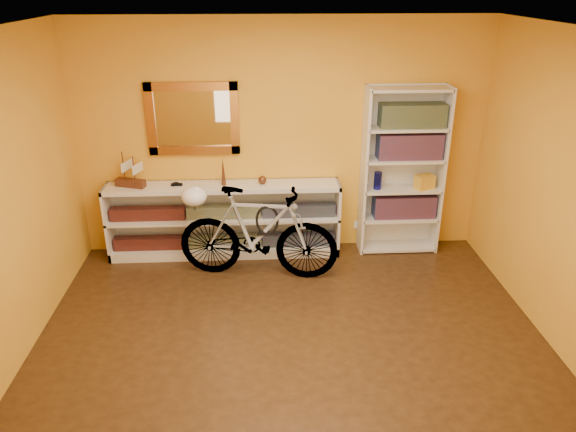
{
  "coord_description": "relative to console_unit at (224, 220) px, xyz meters",
  "views": [
    {
      "loc": [
        -0.25,
        -3.79,
        2.94
      ],
      "look_at": [
        0.0,
        0.7,
        0.95
      ],
      "focal_mm": 33.78,
      "sensor_mm": 36.0,
      "label": 1
    }
  ],
  "objects": [
    {
      "name": "floor",
      "position": [
        0.66,
        -1.81,
        -0.43
      ],
      "size": [
        4.5,
        4.0,
        0.01
      ],
      "primitive_type": "cube",
      "color": "black",
      "rests_on": "ground"
    },
    {
      "name": "ceiling",
      "position": [
        0.66,
        -1.81,
        2.18
      ],
      "size": [
        4.5,
        4.0,
        0.01
      ],
      "primitive_type": "cube",
      "color": "silver",
      "rests_on": "ground"
    },
    {
      "name": "back_wall",
      "position": [
        0.66,
        0.19,
        0.88
      ],
      "size": [
        4.5,
        0.01,
        2.6
      ],
      "primitive_type": "cube",
      "color": "orange",
      "rests_on": "ground"
    },
    {
      "name": "gilt_mirror",
      "position": [
        -0.29,
        0.15,
        1.12
      ],
      "size": [
        0.98,
        0.06,
        0.78
      ],
      "primitive_type": "cube",
      "color": "#9B591C",
      "rests_on": "back_wall"
    },
    {
      "name": "wall_socket",
      "position": [
        1.56,
        0.17,
        -0.17
      ],
      "size": [
        0.09,
        0.02,
        0.09
      ],
      "primitive_type": "cube",
      "color": "silver",
      "rests_on": "back_wall"
    },
    {
      "name": "console_unit",
      "position": [
        0.0,
        0.0,
        0.0
      ],
      "size": [
        2.6,
        0.35,
        0.85
      ],
      "primitive_type": null,
      "color": "silver",
      "rests_on": "floor"
    },
    {
      "name": "cd_row_lower",
      "position": [
        0.0,
        -0.02,
        -0.26
      ],
      "size": [
        2.5,
        0.13,
        0.14
      ],
      "primitive_type": "cube",
      "color": "black",
      "rests_on": "console_unit"
    },
    {
      "name": "cd_row_upper",
      "position": [
        0.0,
        -0.02,
        0.11
      ],
      "size": [
        2.5,
        0.13,
        0.14
      ],
      "primitive_type": "cube",
      "color": "navy",
      "rests_on": "console_unit"
    },
    {
      "name": "model_ship",
      "position": [
        -0.99,
        0.0,
        0.62
      ],
      "size": [
        0.35,
        0.22,
        0.39
      ],
      "primitive_type": null,
      "rotation": [
        0.0,
        0.0,
        -0.33
      ],
      "color": "#411F12",
      "rests_on": "console_unit"
    },
    {
      "name": "toy_car",
      "position": [
        -0.5,
        0.0,
        0.43
      ],
      "size": [
        0.0,
        0.0,
        0.0
      ],
      "primitive_type": "imported",
      "rotation": [
        0.0,
        0.0,
        1.65
      ],
      "color": "black",
      "rests_on": "console_unit"
    },
    {
      "name": "bronze_ornament",
      "position": [
        0.01,
        0.0,
        0.58
      ],
      "size": [
        0.05,
        0.05,
        0.31
      ],
      "primitive_type": "cone",
      "color": "#59301E",
      "rests_on": "console_unit"
    },
    {
      "name": "decorative_orb",
      "position": [
        0.44,
        0.0,
        0.47
      ],
      "size": [
        0.09,
        0.09,
        0.09
      ],
      "primitive_type": "sphere",
      "color": "#59301E",
      "rests_on": "console_unit"
    },
    {
      "name": "bookcase",
      "position": [
        2.0,
        0.03,
        0.52
      ],
      "size": [
        0.9,
        0.3,
        1.9
      ],
      "primitive_type": null,
      "color": "silver",
      "rests_on": "floor"
    },
    {
      "name": "book_row_a",
      "position": [
        2.05,
        0.03,
        0.12
      ],
      "size": [
        0.7,
        0.22,
        0.26
      ],
      "primitive_type": "cube",
      "color": "maroon",
      "rests_on": "bookcase"
    },
    {
      "name": "book_row_b",
      "position": [
        2.05,
        0.03,
        0.83
      ],
      "size": [
        0.7,
        0.22,
        0.28
      ],
      "primitive_type": "cube",
      "color": "maroon",
      "rests_on": "bookcase"
    },
    {
      "name": "book_row_c",
      "position": [
        2.05,
        0.03,
        1.16
      ],
      "size": [
        0.7,
        0.22,
        0.25
      ],
      "primitive_type": "cube",
      "color": "navy",
      "rests_on": "bookcase"
    },
    {
      "name": "travel_mug",
      "position": [
        1.72,
        0.01,
        0.44
      ],
      "size": [
        0.09,
        0.09,
        0.2
      ],
      "primitive_type": "cylinder",
      "color": "navy",
      "rests_on": "bookcase"
    },
    {
      "name": "red_tin",
      "position": [
        1.8,
        0.06,
        1.12
      ],
      "size": [
        0.13,
        0.13,
        0.16
      ],
      "primitive_type": "cube",
      "rotation": [
        0.0,
        0.0,
        -0.03
      ],
      "color": "maroon",
      "rests_on": "bookcase"
    },
    {
      "name": "yellow_bag",
      "position": [
        2.25,
        -0.01,
        0.42
      ],
      "size": [
        0.24,
        0.2,
        0.16
      ],
      "primitive_type": "cube",
      "rotation": [
        0.0,
        0.0,
        0.37
      ],
      "color": "gold",
      "rests_on": "bookcase"
    },
    {
      "name": "bicycle",
      "position": [
        0.38,
        -0.52,
        0.08
      ],
      "size": [
        0.72,
        1.76,
        1.01
      ],
      "primitive_type": "imported",
      "rotation": [
        0.0,
        0.0,
        1.41
      ],
      "color": "silver",
      "rests_on": "floor"
    },
    {
      "name": "helmet",
      "position": [
        -0.27,
        -0.42,
        0.46
      ],
      "size": [
        0.26,
        0.25,
        0.2
      ],
      "primitive_type": "ellipsoid",
      "color": "white",
      "rests_on": "bicycle"
    },
    {
      "name": "u_lock",
      "position": [
        0.48,
        -0.54,
        0.23
      ],
      "size": [
        0.24,
        0.03,
        0.24
      ],
      "primitive_type": "torus",
      "rotation": [
        1.57,
        0.0,
        0.0
      ],
      "color": "black",
      "rests_on": "bicycle"
    }
  ]
}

